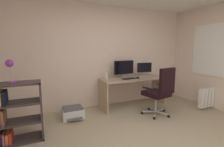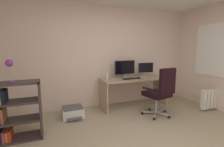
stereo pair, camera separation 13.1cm
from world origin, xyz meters
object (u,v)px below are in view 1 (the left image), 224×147
computer_mouse (138,78)px  bookshelf (7,115)px  desk (133,85)px  desk_lamp (10,66)px  desktop_speaker (107,76)px  office_chair (160,90)px  radiator (211,97)px  keyboard (129,79)px  printer (73,113)px  monitor_secondary (144,68)px  monitor_main (124,68)px

computer_mouse → bookshelf: bookshelf is taller
desk → desk_lamp: 2.76m
computer_mouse → desktop_speaker: size_ratio=0.59×
office_chair → radiator: bearing=-5.5°
keyboard → office_chair: 0.83m
bookshelf → desk_lamp: bearing=-0.4°
bookshelf → printer: bookshelf is taller
radiator → computer_mouse: bearing=152.4°
monitor_secondary → desktop_speaker: bearing=-177.6°
desk → keyboard: size_ratio=5.00×
keyboard → radiator: bearing=-28.8°
keyboard → radiator: (1.86, -0.87, -0.46)m
office_chair → monitor_main: bearing=111.9°
monitor_main → computer_mouse: 0.43m
desktop_speaker → computer_mouse: bearing=-15.3°
monitor_secondary → desk: bearing=-160.5°
desk → computer_mouse: 0.23m
monitor_secondary → bookshelf: 3.26m
monitor_secondary → bookshelf: size_ratio=0.48×
computer_mouse → printer: (-1.65, -0.02, -0.65)m
monitor_main → office_chair: bearing=-68.1°
bookshelf → printer: (1.10, 0.56, -0.35)m
office_chair → bookshelf: office_chair is taller
desktop_speaker → monitor_main: bearing=5.4°
keyboard → desktop_speaker: desktop_speaker is taller
computer_mouse → radiator: (1.62, -0.85, -0.47)m
office_chair → bookshelf: size_ratio=1.13×
computer_mouse → radiator: bearing=-12.4°
office_chair → desk_lamp: size_ratio=3.02×
printer → desk: bearing=4.3°
monitor_secondary → desk_lamp: bearing=-164.5°
desk_lamp → printer: desk_lamp is taller
keyboard → office_chair: size_ratio=0.31×
desktop_speaker → printer: size_ratio=0.36×
computer_mouse → bookshelf: (-2.75, -0.58, -0.30)m
monitor_main → keyboard: size_ratio=1.70×
monitor_secondary → radiator: size_ratio=0.59×
monitor_main → office_chair: (0.38, -0.96, -0.41)m
monitor_main → radiator: (1.88, -1.10, -0.71)m
monitor_main → monitor_secondary: 0.62m
office_chair → printer: (-1.78, 0.69, -0.48)m
monitor_main → printer: bearing=-169.0°
radiator → keyboard: bearing=155.1°
desk → monitor_secondary: size_ratio=3.68×
bookshelf → desktop_speaker: bearing=21.6°
monitor_main → bookshelf: (-2.49, -0.83, -0.53)m
desktop_speaker → desk: bearing=-8.7°
desk → office_chair: office_chair is taller
desk → monitor_secondary: (0.44, 0.15, 0.40)m
computer_mouse → desk_lamp: bearing=-152.5°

